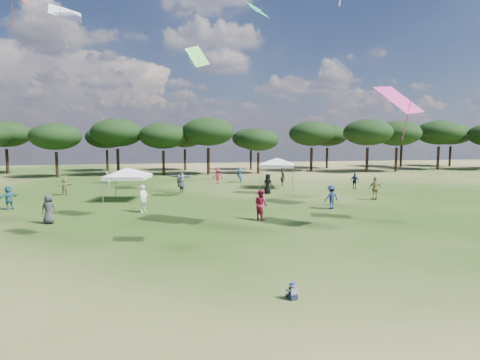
# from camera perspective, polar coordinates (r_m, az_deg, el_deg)

# --- Properties ---
(ground) EXTENTS (140.00, 140.00, 0.00)m
(ground) POSITION_cam_1_polar(r_m,az_deg,el_deg) (10.58, 11.55, -21.06)
(ground) COLOR #2E4B16
(ground) RESTS_ON ground
(tree_line) EXTENTS (108.78, 17.63, 7.77)m
(tree_line) POSITION_cam_1_polar(r_m,az_deg,el_deg) (56.36, -5.88, 6.54)
(tree_line) COLOR black
(tree_line) RESTS_ON ground
(tent_left) EXTENTS (6.15, 6.15, 2.85)m
(tent_left) POSITION_cam_1_polar(r_m,az_deg,el_deg) (32.03, -15.69, 1.47)
(tent_left) COLOR gray
(tent_left) RESTS_ON ground
(tent_right) EXTENTS (6.20, 6.20, 3.23)m
(tent_right) POSITION_cam_1_polar(r_m,az_deg,el_deg) (38.74, 5.27, 2.97)
(tent_right) COLOR gray
(tent_right) RESTS_ON ground
(toddler) EXTENTS (0.37, 0.40, 0.53)m
(toddler) POSITION_cam_1_polar(r_m,az_deg,el_deg) (12.50, 7.49, -15.45)
(toddler) COLOR #161E32
(toddler) RESTS_ON ground
(festival_crowd) EXTENTS (29.32, 21.66, 1.90)m
(festival_crowd) POSITION_cam_1_polar(r_m,az_deg,el_deg) (34.06, -4.87, -0.72)
(festival_crowd) COLOR olive
(festival_crowd) RESTS_ON ground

